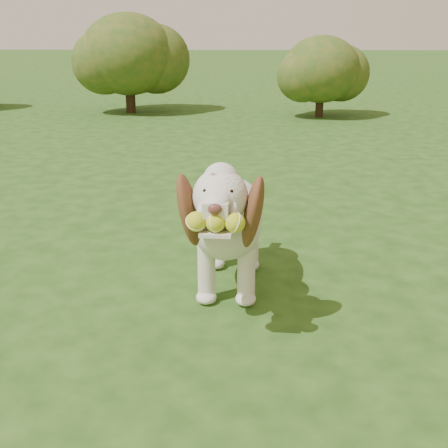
{
  "coord_description": "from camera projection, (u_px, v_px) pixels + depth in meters",
  "views": [
    {
      "loc": [
        0.33,
        -2.65,
        1.44
      ],
      "look_at": [
        0.25,
        0.04,
        0.5
      ],
      "focal_mm": 45.0,
      "sensor_mm": 36.0,
      "label": 1
    }
  ],
  "objects": [
    {
      "name": "shrub_c",
      "position": [
        321.0,
        69.0,
        9.47
      ],
      "size": [
        1.31,
        1.31,
        1.35
      ],
      "color": "#382314",
      "rests_on": "ground"
    },
    {
      "name": "dog",
      "position": [
        229.0,
        216.0,
        3.12
      ],
      "size": [
        0.48,
        1.32,
        0.86
      ],
      "rotation": [
        0.0,
        0.0,
        -0.07
      ],
      "color": "silver",
      "rests_on": "ground"
    },
    {
      "name": "ground",
      "position": [
        178.0,
        316.0,
        2.99
      ],
      "size": [
        80.0,
        80.0,
        0.0
      ],
      "primitive_type": "plane",
      "color": "#1D3F12",
      "rests_on": "ground"
    },
    {
      "name": "shrub_b",
      "position": [
        128.0,
        54.0,
        9.92
      ],
      "size": [
        1.67,
        1.67,
        1.73
      ],
      "color": "#382314",
      "rests_on": "ground"
    }
  ]
}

